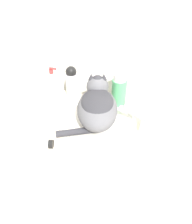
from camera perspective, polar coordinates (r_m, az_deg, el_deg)
wall_back at (r=1.04m, az=7.67°, el=22.69°), size 8.00×0.05×2.40m
vanity_counter at (r=1.23m, az=0.11°, el=-20.08°), size 0.98×0.56×0.82m
sink_basin at (r=0.92m, az=0.36°, el=-3.12°), size 0.35×0.35×0.05m
cat at (r=0.88m, az=0.31°, el=2.36°), size 0.27×0.35×0.17m
faucet at (r=0.89m, az=13.60°, el=-1.48°), size 0.13×0.07×0.14m
mouthwash_bottle at (r=1.01m, az=6.50°, el=5.31°), size 0.07×0.07×0.20m
lotion_bottle_white at (r=1.10m, az=-6.88°, el=8.00°), size 0.06×0.06×0.20m
soap_pump_bottle at (r=1.17m, az=-12.20°, el=7.75°), size 0.06×0.06×0.18m
cream_tube at (r=0.87m, az=-17.17°, el=-8.60°), size 0.16×0.09×0.04m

